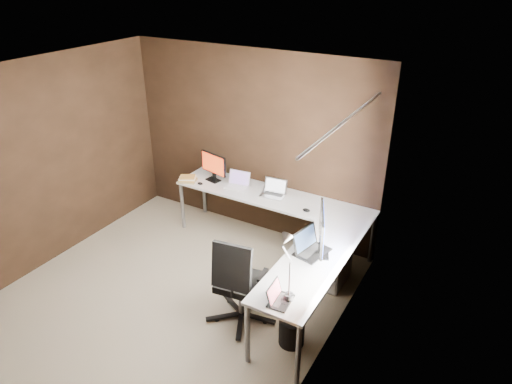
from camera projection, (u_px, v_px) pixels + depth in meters
room at (194, 201)px, 4.57m from camera, size 3.60×3.60×2.50m
desk at (281, 222)px, 5.38m from camera, size 2.65×2.25×0.73m
drawer_pedestal at (329, 258)px, 5.37m from camera, size 0.42×0.50×0.60m
monitor_left at (214, 165)px, 6.18m from camera, size 0.44×0.17×0.39m
monitor_right at (321, 230)px, 4.58m from camera, size 0.27×0.57×0.50m
laptop_white at (238, 183)px, 6.09m from camera, size 0.32×0.24×0.20m
laptop_silver at (274, 192)px, 5.87m from camera, size 0.33×0.25×0.21m
laptop_black_big at (310, 247)px, 4.73m from camera, size 0.33×0.42×0.24m
laptop_black_small at (278, 298)px, 4.04m from camera, size 0.20×0.27×0.17m
book_stack at (188, 179)px, 6.23m from camera, size 0.28×0.25×0.07m
mouse_left at (200, 184)px, 6.15m from camera, size 0.09×0.06×0.03m
mouse_corner at (306, 210)px, 5.49m from camera, size 0.11×0.09×0.04m
desk_lamp at (287, 258)px, 3.98m from camera, size 0.20×0.23×0.62m
office_chair at (240, 296)px, 4.76m from camera, size 0.58×0.59×1.04m
wastebasket at (292, 331)px, 4.53m from camera, size 0.26×0.26×0.30m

